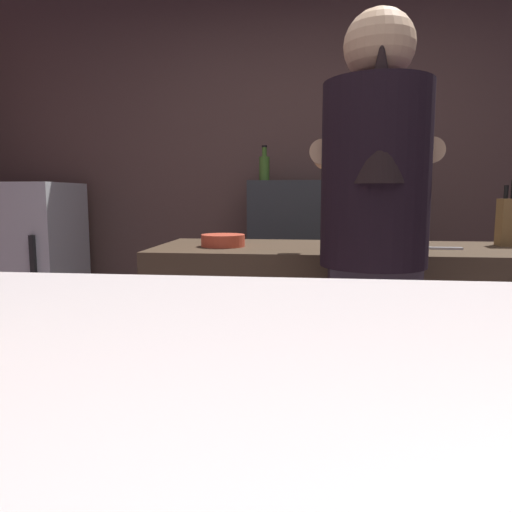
% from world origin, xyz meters
% --- Properties ---
extents(wall_back, '(5.20, 0.10, 2.70)m').
position_xyz_m(wall_back, '(0.00, 2.20, 1.35)').
color(wall_back, brown).
rests_on(wall_back, ground).
extents(prep_counter, '(2.10, 0.60, 0.93)m').
position_xyz_m(prep_counter, '(0.35, 0.70, 0.46)').
color(prep_counter, '#473525').
rests_on(prep_counter, ground).
extents(back_shelf, '(0.91, 0.36, 1.24)m').
position_xyz_m(back_shelf, '(-0.01, 1.92, 0.62)').
color(back_shelf, '#363B3E').
rests_on(back_shelf, ground).
extents(mini_fridge, '(0.67, 0.58, 1.23)m').
position_xyz_m(mini_fridge, '(-2.01, 1.75, 0.61)').
color(mini_fridge, silver).
rests_on(mini_fridge, ground).
extents(bartender, '(0.44, 0.52, 1.71)m').
position_xyz_m(bartender, '(0.15, 0.25, 0.99)').
color(bartender, '#332932').
rests_on(bartender, ground).
extents(knife_block, '(0.10, 0.08, 0.28)m').
position_xyz_m(knife_block, '(0.79, 0.82, 1.03)').
color(knife_block, olive).
rests_on(knife_block, prep_counter).
extents(mixing_bowl, '(0.18, 0.18, 0.05)m').
position_xyz_m(mixing_bowl, '(-0.42, 0.65, 0.95)').
color(mixing_bowl, '#CE4A32').
rests_on(mixing_bowl, prep_counter).
extents(chefs_knife, '(0.24, 0.04, 0.01)m').
position_xyz_m(chefs_knife, '(0.43, 0.65, 0.93)').
color(chefs_knife, silver).
rests_on(chefs_knife, prep_counter).
extents(bottle_olive_oil, '(0.07, 0.07, 0.18)m').
position_xyz_m(bottle_olive_oil, '(0.38, 1.86, 1.31)').
color(bottle_olive_oil, black).
rests_on(bottle_olive_oil, back_shelf).
extents(bottle_vinegar, '(0.07, 0.07, 0.24)m').
position_xyz_m(bottle_vinegar, '(-0.37, 1.92, 1.33)').
color(bottle_vinegar, '#4F812F').
rests_on(bottle_vinegar, back_shelf).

